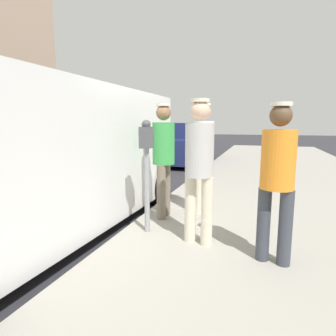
% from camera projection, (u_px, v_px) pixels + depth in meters
% --- Properties ---
extents(ground_plane, '(80.00, 80.00, 0.00)m').
position_uv_depth(ground_plane, '(90.00, 217.00, 4.92)').
color(ground_plane, '#2D2D33').
extents(sidewalk_slab, '(5.00, 32.00, 0.15)m').
position_uv_depth(sidewalk_slab, '(312.00, 239.00, 3.82)').
color(sidewalk_slab, '#9E998E').
rests_on(sidewalk_slab, ground).
extents(parking_meter_near, '(0.14, 0.18, 1.52)m').
position_uv_depth(parking_meter_near, '(147.00, 157.00, 3.73)').
color(parking_meter_near, gray).
rests_on(parking_meter_near, sidewalk_slab).
extents(pedestrian_in_orange, '(0.35, 0.34, 1.68)m').
position_uv_depth(pedestrian_in_orange, '(277.00, 174.00, 2.88)').
color(pedestrian_in_orange, '#383D47').
rests_on(pedestrian_in_orange, sidewalk_slab).
extents(pedestrian_in_green, '(0.34, 0.36, 1.77)m').
position_uv_depth(pedestrian_in_green, '(164.00, 153.00, 4.35)').
color(pedestrian_in_green, '#726656').
rests_on(pedestrian_in_green, sidewalk_slab).
extents(pedestrian_in_gray, '(0.36, 0.34, 1.75)m').
position_uv_depth(pedestrian_in_gray, '(199.00, 163.00, 3.36)').
color(pedestrian_in_gray, beige).
rests_on(pedestrian_in_gray, sidewalk_slab).
extents(pedestrian_in_white, '(0.34, 0.34, 1.79)m').
position_uv_depth(pedestrian_in_white, '(203.00, 150.00, 4.59)').
color(pedestrian_in_white, beige).
rests_on(pedestrian_in_white, sidewalk_slab).
extents(parked_van, '(2.26, 5.26, 2.15)m').
position_uv_depth(parked_van, '(42.00, 157.00, 3.97)').
color(parked_van, white).
rests_on(parked_van, ground).
extents(parked_sedan_ahead, '(2.01, 4.43, 1.65)m').
position_uv_depth(parked_sedan_ahead, '(182.00, 145.00, 11.77)').
color(parked_sedan_ahead, navy).
rests_on(parked_sedan_ahead, ground).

